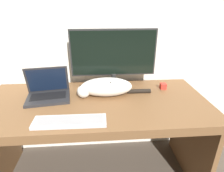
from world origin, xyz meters
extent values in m
cube|color=silver|center=(0.00, 0.80, 1.30)|extent=(6.40, 0.06, 2.60)
cube|color=brown|center=(0.00, 0.37, 0.71)|extent=(1.66, 0.74, 0.06)
cube|color=brown|center=(0.79, 0.37, 0.34)|extent=(0.04, 0.68, 0.68)
cylinder|color=#282828|center=(0.15, 0.60, 0.75)|extent=(0.22, 0.22, 0.02)
cylinder|color=#282828|center=(0.15, 0.60, 0.82)|extent=(0.04, 0.04, 0.11)
cube|color=#282828|center=(0.15, 0.61, 1.04)|extent=(0.68, 0.02, 0.37)
cube|color=black|center=(0.15, 0.60, 1.04)|extent=(0.65, 0.01, 0.34)
cube|color=#232326|center=(-0.35, 0.42, 0.75)|extent=(0.34, 0.26, 0.02)
cube|color=black|center=(-0.35, 0.44, 0.77)|extent=(0.27, 0.15, 0.00)
cube|color=#232326|center=(-0.36, 0.50, 0.87)|extent=(0.31, 0.10, 0.21)
cube|color=black|center=(-0.36, 0.50, 0.87)|extent=(0.28, 0.09, 0.19)
cube|color=#BCBCC1|center=(-0.15, 0.11, 0.75)|extent=(0.43, 0.13, 0.02)
cube|color=#939397|center=(-0.15, 0.11, 0.77)|extent=(0.40, 0.10, 0.00)
ellipsoid|color=silver|center=(0.09, 0.45, 0.82)|extent=(0.39, 0.17, 0.14)
ellipsoid|color=black|center=(0.11, 0.45, 0.86)|extent=(0.18, 0.12, 0.06)
sphere|color=silver|center=(-0.08, 0.44, 0.79)|extent=(0.10, 0.10, 0.10)
cone|color=black|center=(-0.11, 0.44, 0.84)|extent=(0.03, 0.03, 0.03)
cone|color=black|center=(-0.06, 0.44, 0.84)|extent=(0.03, 0.03, 0.03)
cylinder|color=black|center=(0.35, 0.48, 0.76)|extent=(0.19, 0.03, 0.03)
cube|color=red|center=(0.56, 0.54, 0.77)|extent=(0.05, 0.05, 0.05)
camera|label=1|loc=(0.03, -0.84, 1.40)|focal=30.00mm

